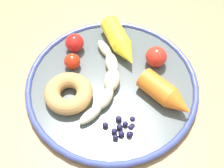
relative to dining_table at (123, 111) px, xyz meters
The scene contains 10 objects.
dining_table is the anchor object (origin of this frame).
plate 0.10m from the dining_table, 159.45° to the left, with size 0.34×0.34×0.02m.
banana 0.12m from the dining_table, 160.51° to the left, with size 0.10×0.20×0.03m.
carrot_orange 0.15m from the dining_table, 31.44° to the right, with size 0.10×0.11×0.04m.
carrot_yellow 0.16m from the dining_table, 86.10° to the left, with size 0.07×0.13×0.04m.
donut 0.16m from the dining_table, behind, with size 0.09×0.09×0.03m, color tan.
blueberry_pile 0.14m from the dining_table, 104.11° to the right, with size 0.06×0.05×0.02m.
tomato_near 0.19m from the dining_table, 128.75° to the left, with size 0.04×0.04×0.04m, color red.
tomato_mid 0.16m from the dining_table, 146.53° to the left, with size 0.03×0.03×0.03m, color red.
tomato_far 0.15m from the dining_table, 33.54° to the left, with size 0.04×0.04×0.04m, color red.
Camera 1 is at (-0.07, -0.33, 1.29)m, focal length 49.24 mm.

